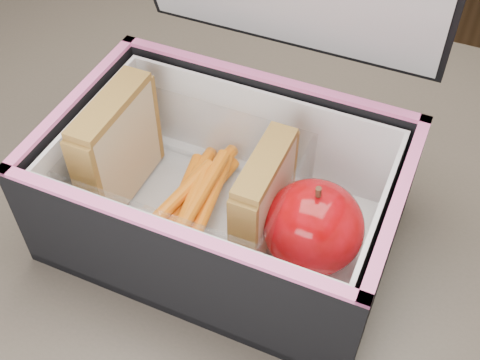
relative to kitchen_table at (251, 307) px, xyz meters
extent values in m
cube|color=#51463D|center=(0.00, 0.00, 0.08)|extent=(1.20, 0.80, 0.03)
cube|color=#382D26|center=(-0.55, 0.35, -0.30)|extent=(0.05, 0.05, 0.72)
cube|color=tan|center=(-0.14, 0.01, 0.16)|extent=(0.01, 0.09, 0.10)
cube|color=#CA5B69|center=(-0.13, 0.01, 0.15)|extent=(0.01, 0.09, 0.09)
cube|color=tan|center=(-0.13, 0.01, 0.16)|extent=(0.01, 0.09, 0.10)
cube|color=brown|center=(-0.13, 0.01, 0.21)|extent=(0.03, 0.09, 0.01)
cube|color=tan|center=(0.00, 0.01, 0.15)|extent=(0.01, 0.08, 0.09)
cube|color=#CA5B69|center=(0.00, 0.01, 0.15)|extent=(0.01, 0.08, 0.08)
cube|color=tan|center=(0.01, 0.01, 0.15)|extent=(0.01, 0.08, 0.09)
cube|color=brown|center=(0.00, 0.01, 0.20)|extent=(0.02, 0.08, 0.01)
cylinder|color=orange|center=(-0.08, 0.03, 0.11)|extent=(0.01, 0.10, 0.01)
cylinder|color=orange|center=(-0.05, 0.02, 0.12)|extent=(0.02, 0.10, 0.01)
cylinder|color=orange|center=(-0.07, 0.00, 0.14)|extent=(0.03, 0.10, 0.01)
cylinder|color=orange|center=(-0.06, 0.03, 0.11)|extent=(0.02, 0.10, 0.01)
cylinder|color=orange|center=(-0.06, 0.03, 0.12)|extent=(0.03, 0.10, 0.01)
cylinder|color=orange|center=(-0.05, 0.01, 0.14)|extent=(0.02, 0.10, 0.01)
cylinder|color=orange|center=(-0.08, 0.02, 0.11)|extent=(0.03, 0.10, 0.01)
cylinder|color=orange|center=(-0.07, 0.00, 0.12)|extent=(0.02, 0.10, 0.01)
cylinder|color=orange|center=(-0.05, -0.02, 0.14)|extent=(0.03, 0.10, 0.01)
cube|color=white|center=(0.05, 0.01, 0.11)|extent=(0.08, 0.08, 0.01)
ellipsoid|color=#830300|center=(0.05, 0.00, 0.15)|extent=(0.08, 0.08, 0.07)
cylinder|color=#4A291A|center=(0.05, 0.00, 0.19)|extent=(0.00, 0.01, 0.01)
camera|label=1|loc=(0.11, -0.29, 0.53)|focal=45.00mm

